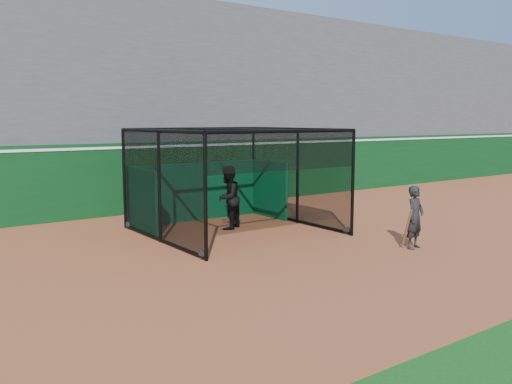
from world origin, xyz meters
TOP-DOWN VIEW (x-y plane):
  - ground at (0.00, 0.00)m, footprint 120.00×120.00m
  - outfield_wall at (0.00, 8.50)m, footprint 50.00×0.50m
  - grandstand at (0.00, 12.27)m, footprint 50.00×7.85m
  - batting_cage at (0.47, 3.68)m, footprint 4.91×4.94m
  - batter at (0.54, 4.14)m, footprint 1.18×1.11m
  - on_deck_player at (3.06, -0.80)m, footprint 0.66×0.50m

SIDE VIEW (x-z plane):
  - ground at x=0.00m, z-range 0.00..0.00m
  - on_deck_player at x=3.06m, z-range 0.00..1.62m
  - batter at x=0.54m, z-range 0.00..1.92m
  - outfield_wall at x=0.00m, z-range 0.04..2.54m
  - batting_cage at x=0.47m, z-range 0.00..3.00m
  - grandstand at x=0.00m, z-range 0.00..8.95m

